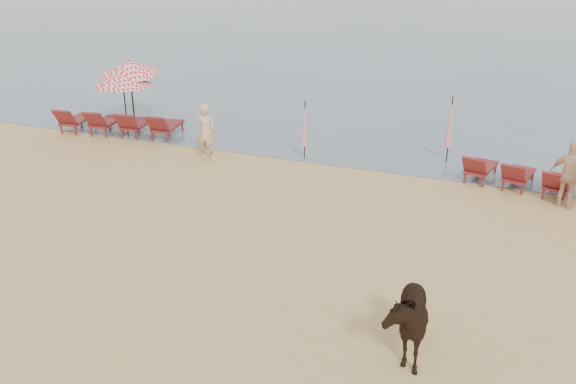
# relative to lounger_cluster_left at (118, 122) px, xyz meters

# --- Properties ---
(ground) EXTENTS (120.00, 120.00, 0.00)m
(ground) POSITION_rel_lounger_cluster_left_xyz_m (8.78, -10.33, -0.49)
(ground) COLOR tan
(ground) RESTS_ON ground
(lounger_cluster_left) EXTENTS (4.62, 2.43, 0.70)m
(lounger_cluster_left) POSITION_rel_lounger_cluster_left_xyz_m (0.00, 0.00, 0.00)
(lounger_cluster_left) COLOR maroon
(lounger_cluster_left) RESTS_ON ground
(lounger_cluster_right) EXTENTS (3.27, 2.33, 0.65)m
(lounger_cluster_right) POSITION_rel_lounger_cluster_left_xyz_m (14.15, -0.23, -0.03)
(lounger_cluster_right) COLOR maroon
(lounger_cluster_right) RESTS_ON ground
(umbrella_open_left_a) EXTENTS (2.05, 2.05, 2.33)m
(umbrella_open_left_a) POSITION_rel_lounger_cluster_left_xyz_m (0.32, 0.09, 1.61)
(umbrella_open_left_a) COLOR black
(umbrella_open_left_a) RESTS_ON ground
(umbrella_open_left_b) EXTENTS (2.18, 2.22, 2.78)m
(umbrella_open_left_b) POSITION_rel_lounger_cluster_left_xyz_m (0.19, 0.77, 1.92)
(umbrella_open_left_b) COLOR black
(umbrella_open_left_b) RESTS_ON ground
(umbrella_closed_left) EXTENTS (0.24, 0.24, 2.00)m
(umbrella_closed_left) POSITION_rel_lounger_cluster_left_xyz_m (7.37, -0.03, 0.74)
(umbrella_closed_left) COLOR black
(umbrella_closed_left) RESTS_ON ground
(umbrella_closed_right) EXTENTS (0.27, 0.27, 2.24)m
(umbrella_closed_right) POSITION_rel_lounger_cluster_left_xyz_m (11.89, 1.36, 0.89)
(umbrella_closed_right) COLOR black
(umbrella_closed_right) RESTS_ON ground
(cow) EXTENTS (1.29, 2.05, 1.60)m
(cow) POSITION_rel_lounger_cluster_left_xyz_m (12.55, -9.30, 0.31)
(cow) COLOR black
(cow) RESTS_ON ground
(beachgoer_left) EXTENTS (0.76, 0.54, 1.96)m
(beachgoer_left) POSITION_rel_lounger_cluster_left_xyz_m (4.35, -1.29, 0.50)
(beachgoer_left) COLOR tan
(beachgoer_left) RESTS_ON ground
(beachgoer_right_b) EXTENTS (1.22, 0.84, 1.93)m
(beachgoer_right_b) POSITION_rel_lounger_cluster_left_xyz_m (15.52, -1.16, 0.48)
(beachgoer_right_b) COLOR #E1AF8C
(beachgoer_right_b) RESTS_ON ground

